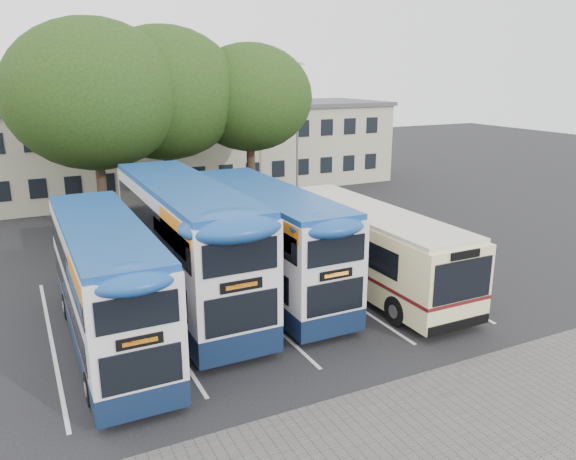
# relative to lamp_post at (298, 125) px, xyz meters

# --- Properties ---
(ground) EXTENTS (120.00, 120.00, 0.00)m
(ground) POSITION_rel_lamp_post_xyz_m (-6.00, -19.97, -5.08)
(ground) COLOR black
(ground) RESTS_ON ground
(paving_strip) EXTENTS (40.00, 6.00, 0.01)m
(paving_strip) POSITION_rel_lamp_post_xyz_m (-8.00, -24.97, -5.08)
(paving_strip) COLOR #595654
(paving_strip) RESTS_ON ground
(bay_lines) EXTENTS (14.12, 11.00, 0.01)m
(bay_lines) POSITION_rel_lamp_post_xyz_m (-9.75, -14.97, -5.08)
(bay_lines) COLOR silver
(bay_lines) RESTS_ON ground
(depot_building) EXTENTS (32.40, 8.40, 6.20)m
(depot_building) POSITION_rel_lamp_post_xyz_m (-6.00, 7.02, -1.93)
(depot_building) COLOR #A7A187
(depot_building) RESTS_ON ground
(lamp_post) EXTENTS (0.25, 1.05, 9.06)m
(lamp_post) POSITION_rel_lamp_post_xyz_m (0.00, 0.00, 0.00)
(lamp_post) COLOR gray
(lamp_post) RESTS_ON ground
(tree_left) EXTENTS (8.82, 8.82, 11.12)m
(tree_left) POSITION_rel_lamp_post_xyz_m (-13.15, -3.17, 2.27)
(tree_left) COLOR black
(tree_left) RESTS_ON ground
(tree_mid) EXTENTS (8.56, 8.56, 10.96)m
(tree_mid) POSITION_rel_lamp_post_xyz_m (-9.23, -1.83, 2.23)
(tree_mid) COLOR black
(tree_mid) RESTS_ON ground
(tree_right) EXTENTS (7.25, 7.25, 10.12)m
(tree_right) POSITION_rel_lamp_post_xyz_m (-4.41, -2.46, 1.93)
(tree_right) COLOR black
(tree_right) RESTS_ON ground
(bus_dd_left) EXTENTS (2.37, 9.79, 4.08)m
(bus_dd_left) POSITION_rel_lamp_post_xyz_m (-15.00, -16.10, -2.84)
(bus_dd_left) COLOR #0F1D39
(bus_dd_left) RESTS_ON ground
(bus_dd_mid) EXTENTS (2.70, 11.14, 4.64)m
(bus_dd_mid) POSITION_rel_lamp_post_xyz_m (-11.83, -13.92, -2.53)
(bus_dd_mid) COLOR #0F1D39
(bus_dd_mid) RESTS_ON ground
(bus_dd_right) EXTENTS (2.45, 10.10, 4.21)m
(bus_dd_right) POSITION_rel_lamp_post_xyz_m (-8.61, -14.27, -2.77)
(bus_dd_right) COLOR #0F1D39
(bus_dd_right) RESTS_ON ground
(bus_single) EXTENTS (2.74, 10.76, 3.21)m
(bus_single) POSITION_rel_lamp_post_xyz_m (-4.69, -15.26, -3.27)
(bus_single) COLOR #F2E6A1
(bus_single) RESTS_ON ground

